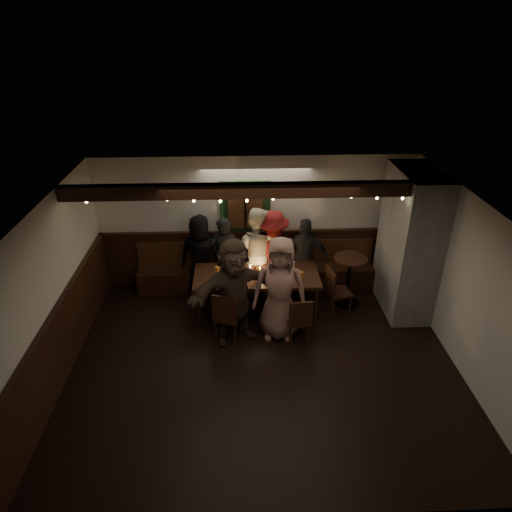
{
  "coord_description": "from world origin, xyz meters",
  "views": [
    {
      "loc": [
        -0.35,
        -5.52,
        4.84
      ],
      "look_at": [
        -0.03,
        1.6,
        1.05
      ],
      "focal_mm": 32.0,
      "sensor_mm": 36.0,
      "label": 1
    }
  ],
  "objects_px": {
    "dining_table": "(256,278)",
    "person_d": "(272,254)",
    "chair_near_right": "(299,318)",
    "person_e": "(305,257)",
    "chair_near_left": "(227,314)",
    "person_b": "(224,256)",
    "person_c": "(256,252)",
    "high_top": "(349,275)",
    "person_f": "(234,292)",
    "person_a": "(201,256)",
    "person_g": "(280,289)",
    "chair_end": "(335,289)"
  },
  "relations": [
    {
      "from": "person_c",
      "to": "chair_near_right",
      "type": "bearing_deg",
      "value": 133.45
    },
    {
      "from": "chair_near_left",
      "to": "chair_near_right",
      "type": "relative_size",
      "value": 1.09
    },
    {
      "from": "person_d",
      "to": "person_g",
      "type": "distance_m",
      "value": 1.33
    },
    {
      "from": "dining_table",
      "to": "person_d",
      "type": "distance_m",
      "value": 0.74
    },
    {
      "from": "person_a",
      "to": "person_b",
      "type": "bearing_deg",
      "value": -177.39
    },
    {
      "from": "person_a",
      "to": "person_e",
      "type": "height_order",
      "value": "person_a"
    },
    {
      "from": "chair_near_right",
      "to": "person_e",
      "type": "height_order",
      "value": "person_e"
    },
    {
      "from": "chair_near_left",
      "to": "person_g",
      "type": "bearing_deg",
      "value": 7.89
    },
    {
      "from": "chair_end",
      "to": "person_b",
      "type": "relative_size",
      "value": 0.56
    },
    {
      "from": "person_a",
      "to": "person_f",
      "type": "bearing_deg",
      "value": 119.08
    },
    {
      "from": "chair_near_left",
      "to": "person_f",
      "type": "height_order",
      "value": "person_f"
    },
    {
      "from": "person_c",
      "to": "person_f",
      "type": "height_order",
      "value": "person_f"
    },
    {
      "from": "dining_table",
      "to": "person_b",
      "type": "distance_m",
      "value": 0.91
    },
    {
      "from": "chair_end",
      "to": "chair_near_right",
      "type": "bearing_deg",
      "value": -132.09
    },
    {
      "from": "person_a",
      "to": "chair_near_right",
      "type": "bearing_deg",
      "value": 141.54
    },
    {
      "from": "person_e",
      "to": "person_f",
      "type": "bearing_deg",
      "value": 52.35
    },
    {
      "from": "person_a",
      "to": "person_d",
      "type": "bearing_deg",
      "value": -177.27
    },
    {
      "from": "person_a",
      "to": "chair_near_left",
      "type": "bearing_deg",
      "value": 113.79
    },
    {
      "from": "chair_near_right",
      "to": "person_e",
      "type": "bearing_deg",
      "value": 79.27
    },
    {
      "from": "chair_near_right",
      "to": "person_a",
      "type": "distance_m",
      "value": 2.36
    },
    {
      "from": "high_top",
      "to": "person_a",
      "type": "distance_m",
      "value": 2.79
    },
    {
      "from": "person_d",
      "to": "person_c",
      "type": "bearing_deg",
      "value": -14.37
    },
    {
      "from": "person_a",
      "to": "person_e",
      "type": "xyz_separation_m",
      "value": [
        1.97,
        -0.09,
        -0.03
      ]
    },
    {
      "from": "person_a",
      "to": "person_e",
      "type": "relative_size",
      "value": 1.04
    },
    {
      "from": "dining_table",
      "to": "high_top",
      "type": "height_order",
      "value": "high_top"
    },
    {
      "from": "high_top",
      "to": "person_b",
      "type": "bearing_deg",
      "value": 168.66
    },
    {
      "from": "high_top",
      "to": "person_d",
      "type": "height_order",
      "value": "person_d"
    },
    {
      "from": "high_top",
      "to": "person_b",
      "type": "height_order",
      "value": "person_b"
    },
    {
      "from": "dining_table",
      "to": "high_top",
      "type": "bearing_deg",
      "value": 7.89
    },
    {
      "from": "person_g",
      "to": "chair_near_left",
      "type": "bearing_deg",
      "value": -164.39
    },
    {
      "from": "chair_near_left",
      "to": "person_g",
      "type": "distance_m",
      "value": 0.96
    },
    {
      "from": "dining_table",
      "to": "person_g",
      "type": "distance_m",
      "value": 0.79
    },
    {
      "from": "high_top",
      "to": "person_e",
      "type": "xyz_separation_m",
      "value": [
        -0.77,
        0.39,
        0.17
      ]
    },
    {
      "from": "person_e",
      "to": "person_c",
      "type": "bearing_deg",
      "value": 4.47
    },
    {
      "from": "dining_table",
      "to": "person_a",
      "type": "xyz_separation_m",
      "value": [
        -1.02,
        0.72,
        0.09
      ]
    },
    {
      "from": "person_a",
      "to": "person_c",
      "type": "xyz_separation_m",
      "value": [
        1.04,
        -0.06,
        0.08
      ]
    },
    {
      "from": "person_g",
      "to": "person_e",
      "type": "bearing_deg",
      "value": 73.22
    },
    {
      "from": "chair_near_right",
      "to": "person_d",
      "type": "xyz_separation_m",
      "value": [
        -0.33,
        1.55,
        0.38
      ]
    },
    {
      "from": "person_b",
      "to": "person_e",
      "type": "bearing_deg",
      "value": -179.44
    },
    {
      "from": "chair_near_left",
      "to": "person_b",
      "type": "distance_m",
      "value": 1.52
    },
    {
      "from": "dining_table",
      "to": "high_top",
      "type": "relative_size",
      "value": 2.3
    },
    {
      "from": "person_d",
      "to": "person_e",
      "type": "height_order",
      "value": "person_d"
    },
    {
      "from": "high_top",
      "to": "person_g",
      "type": "height_order",
      "value": "person_g"
    },
    {
      "from": "high_top",
      "to": "person_a",
      "type": "bearing_deg",
      "value": 169.99
    },
    {
      "from": "person_c",
      "to": "person_e",
      "type": "relative_size",
      "value": 1.14
    },
    {
      "from": "dining_table",
      "to": "person_b",
      "type": "bearing_deg",
      "value": 129.53
    },
    {
      "from": "person_b",
      "to": "person_f",
      "type": "xyz_separation_m",
      "value": [
        0.19,
        -1.44,
        0.12
      ]
    },
    {
      "from": "person_a",
      "to": "person_d",
      "type": "xyz_separation_m",
      "value": [
        1.35,
        -0.07,
        0.05
      ]
    },
    {
      "from": "person_a",
      "to": "person_g",
      "type": "height_order",
      "value": "person_g"
    },
    {
      "from": "chair_near_left",
      "to": "chair_end",
      "type": "height_order",
      "value": "chair_near_left"
    }
  ]
}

